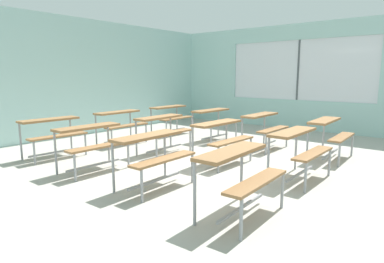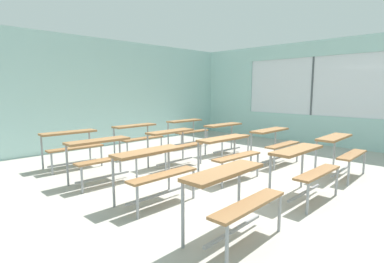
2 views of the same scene
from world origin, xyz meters
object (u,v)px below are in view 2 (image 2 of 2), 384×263
desk_bench_r1c0 (154,164)px  desk_bench_r3c2 (187,127)px  desk_bench_r1c2 (274,138)px  desk_bench_r2c1 (174,139)px  desk_bench_r3c0 (71,141)px  desk_bench_r0c2 (340,146)px  desk_bench_r0c1 (304,162)px  desk_bench_r2c0 (102,151)px  desk_bench_r3c1 (137,132)px  desk_bench_r1c1 (228,148)px  desk_bench_r0c0 (232,188)px  desk_bench_r2c2 (227,131)px

desk_bench_r1c0 → desk_bench_r3c2: same height
desk_bench_r1c2 → desk_bench_r2c1: same height
desk_bench_r1c2 → desk_bench_r3c0: bearing=139.3°
desk_bench_r0c2 → desk_bench_r3c0: (-3.24, 4.13, 0.00)m
desk_bench_r0c1 → desk_bench_r2c0: (-1.69, 2.81, 0.00)m
desk_bench_r0c1 → desk_bench_r3c1: 4.20m
desk_bench_r1c0 → desk_bench_r1c2: same height
desk_bench_r1c0 → desk_bench_r1c2: 3.25m
desk_bench_r1c2 → desk_bench_r2c1: bearing=139.8°
desk_bench_r2c0 → desk_bench_r1c2: bearing=-22.2°
desk_bench_r1c1 → desk_bench_r3c1: (-0.03, 2.77, 0.00)m
desk_bench_r0c0 → desk_bench_r1c2: same height
desk_bench_r0c0 → desk_bench_r2c2: 4.36m
desk_bench_r2c1 → desk_bench_r0c1: bearing=-90.2°
desk_bench_r3c0 → desk_bench_r3c1: bearing=2.5°
desk_bench_r0c2 → desk_bench_r2c1: bearing=118.6°
desk_bench_r1c0 → desk_bench_r2c1: (1.59, 1.36, 0.00)m
desk_bench_r2c0 → desk_bench_r3c1: 2.19m
desk_bench_r1c0 → desk_bench_r0c2: bearing=-24.1°
desk_bench_r1c0 → desk_bench_r1c2: bearing=-1.3°
desk_bench_r1c1 → desk_bench_r0c0: bearing=-138.9°
desk_bench_r1c1 → desk_bench_r2c1: same height
desk_bench_r1c2 → desk_bench_r2c0: (-3.32, 1.40, 0.00)m
desk_bench_r2c0 → desk_bench_r0c0: bearing=-89.1°
desk_bench_r0c1 → desk_bench_r2c2: same height
desk_bench_r0c1 → desk_bench_r1c2: same height
desk_bench_r2c0 → desk_bench_r2c2: same height
desk_bench_r1c2 → desk_bench_r2c2: bearing=87.0°
desk_bench_r0c2 → desk_bench_r1c0: same height
desk_bench_r1c0 → desk_bench_r3c0: same height
desk_bench_r0c0 → desk_bench_r2c0: (-0.01, 2.80, 0.00)m
desk_bench_r2c1 → desk_bench_r3c0: 2.11m
desk_bench_r0c0 → desk_bench_r1c0: (0.06, 1.44, 0.00)m
desk_bench_r0c0 → desk_bench_r2c0: bearing=87.9°
desk_bench_r1c2 → desk_bench_r2c0: 3.60m
desk_bench_r1c1 → desk_bench_r3c2: size_ratio=1.01×
desk_bench_r1c0 → desk_bench_r2c0: bearing=92.0°
desk_bench_r0c2 → desk_bench_r0c0: bearing=178.4°
desk_bench_r1c0 → desk_bench_r3c2: size_ratio=1.00×
desk_bench_r1c2 → desk_bench_r3c2: bearing=88.4°
desk_bench_r0c1 → desk_bench_r3c1: (0.01, 4.20, 0.00)m
desk_bench_r3c0 → desk_bench_r3c2: (3.32, 0.01, 0.00)m
desk_bench_r0c2 → desk_bench_r3c2: size_ratio=1.02×
desk_bench_r3c1 → desk_bench_r0c0: bearing=-112.7°
desk_bench_r0c1 → desk_bench_r2c2: size_ratio=0.98×
desk_bench_r2c1 → desk_bench_r1c0: bearing=-140.5°
desk_bench_r0c1 → desk_bench_r1c0: same height
desk_bench_r0c1 → desk_bench_r3c0: size_ratio=0.99×
desk_bench_r0c0 → desk_bench_r0c1: size_ratio=1.02×
desk_bench_r0c1 → desk_bench_r1c2: 2.15m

